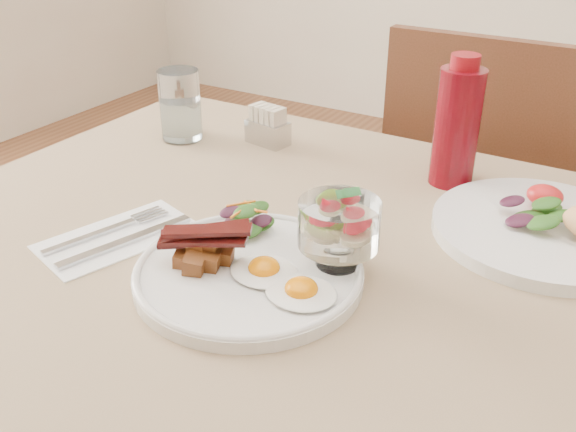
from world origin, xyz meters
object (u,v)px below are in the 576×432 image
chair_far (487,213)px  hot_sauce_bottle (466,142)px  ketchup_bottle (457,125)px  second_plate (561,228)px  sugar_caddy (268,127)px  table (364,322)px  main_plate (249,274)px  water_glass (181,109)px  fruit_cup (339,224)px

chair_far → hot_sauce_bottle: chair_far is taller
chair_far → ketchup_bottle: size_ratio=4.53×
second_plate → hot_sauce_bottle: size_ratio=2.59×
second_plate → ketchup_bottle: size_ratio=1.56×
ketchup_bottle → sugar_caddy: (-0.34, -0.01, -0.07)m
table → chair_far: (0.00, 0.66, -0.14)m
main_plate → water_glass: bearing=138.4°
main_plate → sugar_caddy: 0.45m
chair_far → ketchup_bottle: ketchup_bottle is taller
chair_far → water_glass: (-0.48, -0.44, 0.28)m
sugar_caddy → ketchup_bottle: bearing=11.9°
chair_far → fruit_cup: 0.76m
main_plate → fruit_cup: fruit_cup is taller
ketchup_bottle → water_glass: ketchup_bottle is taller
table → water_glass: (-0.48, 0.23, 0.14)m
second_plate → hot_sauce_bottle: hot_sauce_bottle is taller
fruit_cup → ketchup_bottle: 0.33m
table → ketchup_bottle: ketchup_bottle is taller
table → second_plate: bearing=44.3°
ketchup_bottle → hot_sauce_bottle: ketchup_bottle is taller
chair_far → water_glass: bearing=-137.8°
second_plate → sugar_caddy: 0.53m
second_plate → water_glass: size_ratio=2.51×
hot_sauce_bottle → water_glass: water_glass is taller
main_plate → second_plate: (0.31, 0.29, 0.01)m
table → chair_far: bearing=90.0°
ketchup_bottle → chair_far: bearing=91.4°
table → second_plate: 0.29m
sugar_caddy → water_glass: size_ratio=0.65×
chair_far → fruit_cup: size_ratio=9.30×
fruit_cup → hot_sauce_bottle: bearing=83.2°
chair_far → water_glass: 0.71m
fruit_cup → water_glass: 0.53m
table → main_plate: (-0.11, -0.10, 0.10)m
water_glass → fruit_cup: bearing=-29.9°
ketchup_bottle → main_plate: bearing=-107.0°
second_plate → hot_sauce_bottle: bearing=142.7°
main_plate → ketchup_bottle: bearing=73.0°
second_plate → ketchup_bottle: ketchup_bottle is taller
ketchup_bottle → water_glass: 0.50m
fruit_cup → second_plate: 0.32m
main_plate → sugar_caddy: sugar_caddy is taller
table → ketchup_bottle: size_ratio=6.47×
chair_far → sugar_caddy: chair_far is taller
table → main_plate: size_ratio=4.75×
main_plate → second_plate: 0.42m
hot_sauce_bottle → table: bearing=-93.3°
hot_sauce_bottle → fruit_cup: bearing=-96.8°
table → fruit_cup: bearing=-123.2°
main_plate → sugar_caddy: (-0.22, 0.39, 0.02)m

